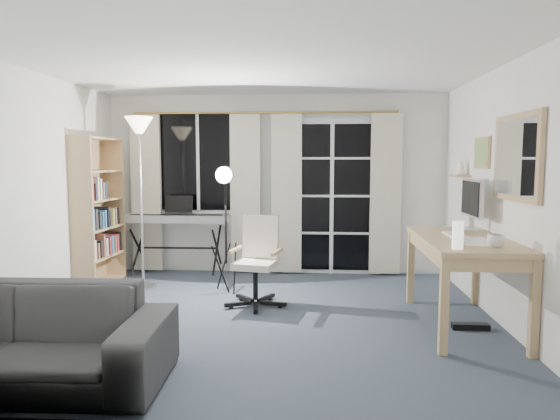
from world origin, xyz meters
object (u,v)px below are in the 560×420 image
object	(u,v)px
desk	(464,249)
sofa	(2,321)
monitor	(472,200)
torchiere_lamp	(140,151)
keyboard_piano	(177,219)
office_chair	(258,252)
bookshelf	(95,216)
mug	(496,239)
studio_light	(225,190)

from	to	relation	value
desk	sofa	bearing A→B (deg)	-156.99
sofa	monitor	bearing A→B (deg)	25.25
torchiere_lamp	keyboard_piano	size ratio (longest dim) A/B	1.48
keyboard_piano	torchiere_lamp	bearing A→B (deg)	-109.79
keyboard_piano	office_chair	distance (m)	1.73
torchiere_lamp	bookshelf	bearing A→B (deg)	170.63
keyboard_piano	bookshelf	bearing A→B (deg)	-145.92
torchiere_lamp	mug	world-z (taller)	torchiere_lamp
bookshelf	torchiere_lamp	bearing A→B (deg)	-6.44
studio_light	desk	world-z (taller)	studio_light
office_chair	desk	distance (m)	2.05
bookshelf	sofa	bearing A→B (deg)	-76.12
torchiere_lamp	sofa	distance (m)	2.82
studio_light	office_chair	size ratio (longest dim) A/B	1.58
bookshelf	sofa	size ratio (longest dim) A/B	0.81
office_chair	desk	bearing A→B (deg)	-6.07
mug	office_chair	bearing A→B (deg)	151.75
studio_light	mug	distance (m)	2.90
monitor	sofa	world-z (taller)	monitor
office_chair	torchiere_lamp	bearing A→B (deg)	171.08
bookshelf	torchiere_lamp	distance (m)	0.99
office_chair	sofa	bearing A→B (deg)	-116.12
torchiere_lamp	desk	distance (m)	3.69
office_chair	sofa	xyz separation A→B (m)	(-1.54, -2.02, -0.12)
bookshelf	mug	distance (m)	4.45
bookshelf	monitor	size ratio (longest dim) A/B	3.05
sofa	office_chair	bearing A→B (deg)	51.12
office_chair	mug	xyz separation A→B (m)	(2.05, -1.10, 0.34)
sofa	torchiere_lamp	bearing A→B (deg)	86.24
keyboard_piano	sofa	world-z (taller)	keyboard_piano
bookshelf	office_chair	size ratio (longest dim) A/B	1.93
keyboard_piano	sofa	bearing A→B (deg)	-97.01
mug	sofa	bearing A→B (deg)	-165.60
torchiere_lamp	monitor	size ratio (longest dim) A/B	3.41
mug	monitor	bearing A→B (deg)	84.22
torchiere_lamp	keyboard_piano	distance (m)	1.15
bookshelf	sofa	world-z (taller)	bookshelf
studio_light	torchiere_lamp	bearing A→B (deg)	171.41
sofa	studio_light	bearing A→B (deg)	63.52
bookshelf	office_chair	world-z (taller)	bookshelf
monitor	torchiere_lamp	bearing A→B (deg)	170.14
bookshelf	keyboard_piano	xyz separation A→B (m)	(0.84, 0.59, -0.11)
mug	bookshelf	bearing A→B (deg)	157.15
bookshelf	studio_light	world-z (taller)	bookshelf
office_chair	sofa	distance (m)	2.55
keyboard_piano	office_chair	size ratio (longest dim) A/B	1.46
bookshelf	keyboard_piano	distance (m)	1.03
mug	desk	bearing A→B (deg)	101.31
studio_light	office_chair	distance (m)	0.86
desk	mug	xyz separation A→B (m)	(0.10, -0.50, 0.17)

